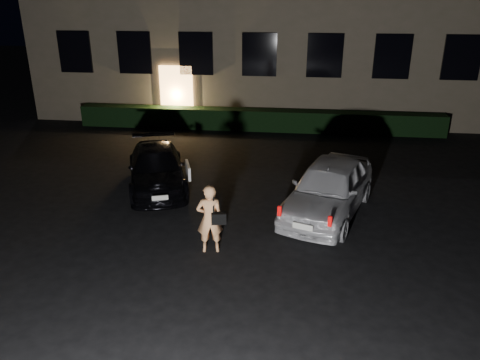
# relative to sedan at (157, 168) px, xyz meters

# --- Properties ---
(ground) EXTENTS (80.00, 80.00, 0.00)m
(ground) POSITION_rel_sedan_xyz_m (2.40, -4.07, -0.57)
(ground) COLOR black
(ground) RESTS_ON ground
(hedge) EXTENTS (15.00, 0.70, 0.85)m
(hedge) POSITION_rel_sedan_xyz_m (2.40, 6.43, -0.14)
(hedge) COLOR black
(hedge) RESTS_ON ground
(sedan) EXTENTS (2.75, 4.20, 1.13)m
(sedan) POSITION_rel_sedan_xyz_m (0.00, 0.00, 0.00)
(sedan) COLOR black
(sedan) RESTS_ON ground
(hatch) EXTENTS (2.90, 4.41, 1.40)m
(hatch) POSITION_rel_sedan_xyz_m (4.90, -1.22, 0.13)
(hatch) COLOR silver
(hatch) RESTS_ON ground
(man) EXTENTS (0.70, 0.48, 1.58)m
(man) POSITION_rel_sedan_xyz_m (2.23, -3.50, 0.23)
(man) COLOR #F4A96C
(man) RESTS_ON ground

